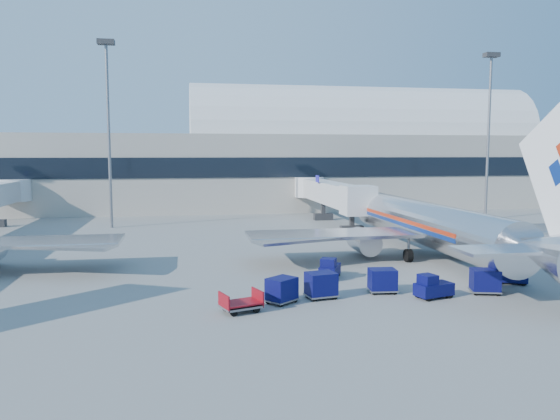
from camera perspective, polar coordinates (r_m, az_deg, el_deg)
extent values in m
plane|color=gray|center=(41.67, 5.70, -6.70)|extent=(260.00, 260.00, 0.00)
cube|color=#B2AA9E|center=(96.22, -18.29, 3.79)|extent=(170.00, 28.00, 12.00)
cube|color=black|center=(82.42, -19.72, 4.13)|extent=(170.00, 0.40, 3.00)
cylinder|color=silver|center=(100.11, 8.22, 7.53)|extent=(60.00, 18.00, 18.00)
cylinder|color=silver|center=(50.18, 14.94, -1.36)|extent=(3.80, 28.00, 3.80)
sphere|color=silver|center=(63.07, 9.61, 0.21)|extent=(3.72, 3.72, 3.72)
cone|color=silver|center=(35.59, 26.52, -4.07)|extent=(3.80, 6.00, 3.80)
cube|color=#B7280E|center=(51.05, 14.48, -0.95)|extent=(3.85, 20.16, 0.32)
cube|color=navy|center=(51.09, 14.47, -1.36)|extent=(3.85, 20.16, 0.32)
cube|color=silver|center=(35.96, 26.06, -3.63)|extent=(11.00, 3.00, 0.18)
cube|color=silver|center=(49.36, 15.41, -2.20)|extent=(32.00, 5.00, 0.28)
cylinder|color=#B7B7BC|center=(48.83, 8.77, -3.27)|extent=(2.10, 3.80, 2.10)
cylinder|color=#B7B7BC|center=(53.35, 20.05, -2.78)|extent=(2.10, 3.80, 2.10)
cylinder|color=black|center=(60.57, 10.52, -2.38)|extent=(0.40, 0.90, 0.90)
cube|color=silver|center=(71.79, 5.16, 1.84)|extent=(2.70, 24.00, 2.70)
cube|color=silver|center=(60.13, 8.17, 1.01)|extent=(3.40, 3.20, 3.20)
cylinder|color=silver|center=(82.92, 3.09, 2.40)|extent=(4.40, 4.40, 3.00)
cube|color=#2D2D30|center=(62.43, 7.52, -0.83)|extent=(0.50, 0.50, 3.00)
cube|color=#2D2D30|center=(62.60, 7.50, -2.06)|extent=(2.60, 1.00, 0.90)
cube|color=#2D2D30|center=(74.86, 4.54, 0.32)|extent=(0.50, 0.50, 3.00)
cube|color=#2D2D30|center=(75.01, 4.54, -0.71)|extent=(2.60, 1.00, 0.90)
cube|color=navy|center=(71.28, 3.92, 3.27)|extent=(0.12, 1.40, 0.90)
cylinder|color=silver|center=(84.13, -26.03, 1.86)|extent=(4.40, 4.40, 3.00)
cylinder|color=slate|center=(69.76, -17.44, 7.23)|extent=(0.36, 0.36, 22.00)
cube|color=#2D2D30|center=(70.97, -17.74, 16.38)|extent=(2.00, 1.20, 0.60)
cylinder|color=slate|center=(80.41, 20.93, 6.90)|extent=(0.36, 0.36, 22.00)
cube|color=#2D2D30|center=(81.47, 21.23, 14.87)|extent=(2.00, 1.20, 0.60)
cube|color=#9E9E96|center=(51.08, 24.97, -4.37)|extent=(3.00, 0.55, 0.90)
cube|color=#090A44|center=(36.09, 15.78, -7.96)|extent=(2.62, 1.81, 0.78)
cube|color=#090A44|center=(35.61, 15.18, -7.10)|extent=(1.18, 1.25, 0.73)
cylinder|color=black|center=(37.03, 16.25, -8.06)|extent=(0.62, 0.38, 0.58)
cube|color=#090A44|center=(41.74, 22.96, -6.41)|extent=(2.41, 1.93, 0.70)
cube|color=#090A44|center=(41.58, 22.35, -5.64)|extent=(1.17, 1.22, 0.66)
cylinder|color=black|center=(42.29, 23.91, -6.64)|extent=(0.56, 0.42, 0.52)
cube|color=#090A44|center=(40.30, 5.22, -6.30)|extent=(2.15, 2.67, 0.78)
cube|color=#090A44|center=(39.68, 5.08, -5.57)|extent=(1.35, 1.30, 0.73)
cylinder|color=black|center=(41.25, 4.81, -6.41)|extent=(0.47, 0.62, 0.58)
cube|color=#090A44|center=(36.55, 10.66, -7.13)|extent=(1.81, 1.47, 1.37)
cube|color=slate|center=(36.71, 10.64, -8.18)|extent=(1.91, 1.53, 0.09)
cylinder|color=black|center=(37.37, 11.41, -7.97)|extent=(0.39, 0.18, 0.38)
cube|color=#090A44|center=(34.68, 4.31, -7.69)|extent=(2.00, 1.69, 1.43)
cube|color=slate|center=(34.86, 4.30, -8.84)|extent=(2.11, 1.75, 0.10)
cylinder|color=black|center=(35.62, 4.95, -8.56)|extent=(0.42, 0.23, 0.39)
cube|color=#090A44|center=(33.54, 0.17, -8.23)|extent=(2.13, 2.08, 1.36)
cube|color=slate|center=(33.71, 0.17, -9.36)|extent=(2.24, 2.17, 0.09)
cylinder|color=black|center=(34.52, 0.25, -9.02)|extent=(0.39, 0.35, 0.37)
cube|color=#090A44|center=(38.11, 20.64, -6.85)|extent=(2.03, 1.77, 1.39)
cube|color=slate|center=(38.27, 20.60, -7.88)|extent=(2.14, 1.84, 0.10)
cylinder|color=black|center=(38.95, 21.37, -7.70)|extent=(0.41, 0.25, 0.38)
cube|color=slate|center=(31.90, -4.09, -9.98)|extent=(2.60, 2.16, 0.12)
cube|color=maroon|center=(31.84, -4.09, -9.63)|extent=(2.62, 2.20, 0.08)
cylinder|color=black|center=(32.71, -3.35, -9.85)|extent=(0.44, 0.28, 0.41)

